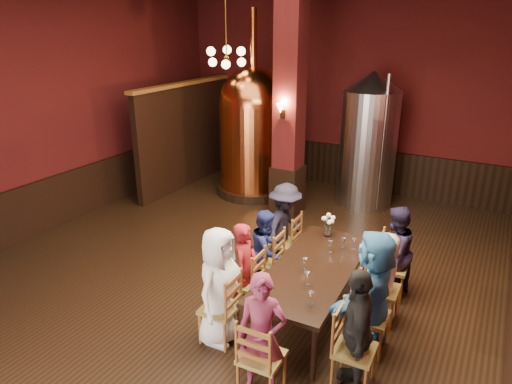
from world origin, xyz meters
The scene contains 35 objects.
room centered at (0.00, 0.00, 2.25)m, with size 10.00×10.02×4.50m.
wainscot_back centered at (0.00, 4.96, 0.50)m, with size 7.90×0.08×1.00m, color black.
wainscot_left centered at (-3.96, 0.00, 0.50)m, with size 0.08×9.90×1.00m, color black.
column centered at (-0.30, 2.80, 2.25)m, with size 0.58×0.58×4.50m, color #4B1110.
partition centered at (-3.20, 3.20, 1.20)m, with size 0.22×3.50×2.40m, color black.
pendant_cluster centered at (-1.80, 2.90, 3.10)m, with size 0.90×0.90×1.70m, color #A57226, non-canonical shape.
sconce_column centered at (-0.30, 2.50, 2.20)m, with size 0.20×0.20×0.36m, color black, non-canonical shape.
dining_table centered at (1.57, -0.33, 0.69)m, with size 1.09×2.44×0.75m.
chair_0 centered at (0.76, -1.36, 0.46)m, with size 0.46×0.46×0.92m, color #985926, non-canonical shape.
person_0 centered at (0.76, -1.36, 0.76)m, with size 0.75×0.49×1.53m, color white.
chair_1 centered at (0.73, -0.69, 0.46)m, with size 0.46×0.46×0.92m, color #985926, non-canonical shape.
person_1 centered at (0.73, -0.69, 0.66)m, with size 0.48×0.32×1.32m, color maroon.
chair_2 centered at (0.71, -0.03, 0.46)m, with size 0.46×0.46×0.92m, color #985926, non-canonical shape.
person_2 centered at (0.71, -0.03, 0.63)m, with size 0.61×0.30×1.26m, color navy.
chair_3 centered at (0.68, 0.64, 0.46)m, with size 0.46×0.46×0.92m, color #985926, non-canonical shape.
person_3 centered at (0.68, 0.64, 0.72)m, with size 0.94×0.54×1.45m, color black.
chair_4 centered at (2.46, -1.29, 0.46)m, with size 0.46×0.46×0.92m, color #985926, non-canonical shape.
person_4 centered at (2.46, -1.29, 0.72)m, with size 0.85×0.35×1.45m, color black.
chair_5 centered at (2.43, -0.62, 0.46)m, with size 0.46×0.46×0.92m, color #985926, non-canonical shape.
person_5 centered at (2.43, -0.62, 0.79)m, with size 1.46×0.47×1.58m, color teal.
chair_6 centered at (2.40, 0.04, 0.46)m, with size 0.46×0.46×0.92m, color #985926, non-canonical shape.
person_6 centered at (2.40, 0.04, 0.63)m, with size 0.62×0.40×1.27m, color beige.
chair_7 centered at (2.38, 0.71, 0.46)m, with size 0.46×0.46×0.92m, color #985926, non-canonical shape.
person_7 centered at (2.38, 0.71, 0.69)m, with size 0.67×0.33×1.38m, color #1F1932.
chair_8 centered at (1.63, -1.87, 0.46)m, with size 0.46×0.46×0.92m, color #985926, non-canonical shape.
person_8 centered at (1.63, -1.87, 0.72)m, with size 0.52×0.34×1.43m, color #812B49.
copper_kettle centered at (-1.50, 3.49, 1.48)m, with size 1.91×1.91×4.06m.
steel_vessel centered at (0.98, 4.05, 1.43)m, with size 1.53×1.53×2.86m.
rose_vase centered at (1.39, 0.62, 0.98)m, with size 0.21×0.21×0.36m.
wine_glass_0 centered at (1.88, 0.39, 0.83)m, with size 0.07×0.07×0.17m, color white, non-canonical shape.
wine_glass_1 centered at (1.50, -0.47, 0.83)m, with size 0.07×0.07×0.17m, color white, non-canonical shape.
wine_glass_2 centered at (1.87, -1.15, 0.83)m, with size 0.07×0.07×0.17m, color white, non-canonical shape.
wine_glass_3 centered at (1.61, 0.16, 0.83)m, with size 0.07×0.07×0.17m, color white, non-canonical shape.
wine_glass_4 centered at (1.66, -0.78, 0.83)m, with size 0.07×0.07×0.17m, color white, non-canonical shape.
wine_glass_5 centered at (1.74, 0.34, 0.83)m, with size 0.07×0.07×0.17m, color white, non-canonical shape.
Camera 1 is at (3.48, -5.31, 3.78)m, focal length 32.00 mm.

